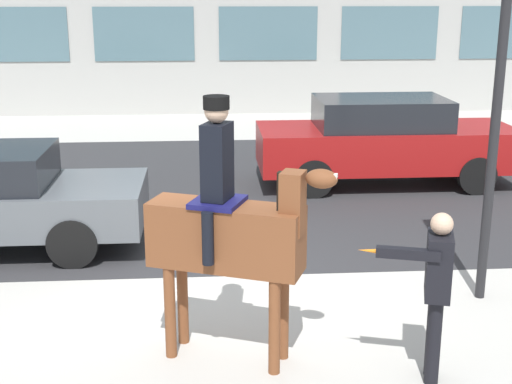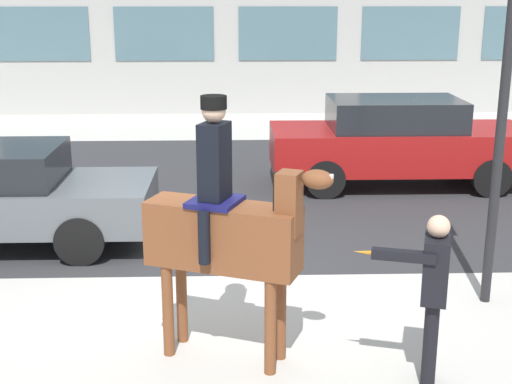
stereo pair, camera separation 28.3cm
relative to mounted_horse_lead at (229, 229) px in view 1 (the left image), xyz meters
The scene contains 6 objects.
ground_plane 2.06m from the mounted_horse_lead, 94.33° to the left, with size 80.00×80.00×0.00m, color #B2AFA8.
road_surface 6.45m from the mounted_horse_lead, 91.07° to the left, with size 24.01×8.50×0.01m.
mounted_horse_lead is the anchor object (origin of this frame).
pedestrian_bystander 1.95m from the mounted_horse_lead, 16.52° to the right, with size 0.90×0.45×1.62m.
street_car_far_lane 7.07m from the mounted_horse_lead, 64.05° to the left, with size 4.69×1.81×1.61m.
traffic_light 3.60m from the mounted_horse_lead, 22.05° to the left, with size 0.24×0.29×4.38m.
Camera 1 is at (-0.08, -7.89, 3.49)m, focal length 50.00 mm.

